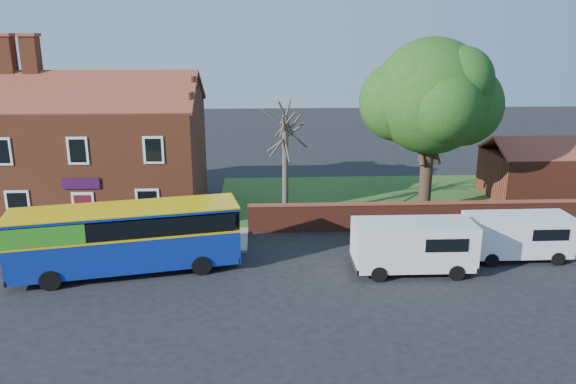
{
  "coord_description": "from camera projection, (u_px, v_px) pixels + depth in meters",
  "views": [
    {
      "loc": [
        2.76,
        -22.38,
        10.66
      ],
      "look_at": [
        4.11,
        5.0,
        2.86
      ],
      "focal_mm": 35.0,
      "sensor_mm": 36.0,
      "label": 1
    }
  ],
  "objects": [
    {
      "name": "van_far",
      "position": [
        518.0,
        234.0,
        27.2
      ],
      "size": [
        5.02,
        2.12,
        2.2
      ],
      "rotation": [
        0.0,
        0.0,
        0.0
      ],
      "color": "white",
      "rests_on": "ground"
    },
    {
      "name": "outbuilding",
      "position": [
        550.0,
        174.0,
        37.37
      ],
      "size": [
        8.2,
        5.06,
        4.17
      ],
      "color": "maroon",
      "rests_on": "ground"
    },
    {
      "name": "shop_building",
      "position": [
        100.0,
        157.0,
        34.06
      ],
      "size": [
        12.3,
        8.13,
        10.5
      ],
      "color": "brown",
      "rests_on": "ground"
    },
    {
      "name": "bare_tree",
      "position": [
        285.0,
        163.0,
        32.38
      ],
      "size": [
        2.49,
        2.97,
        6.64
      ],
      "color": "#4C4238",
      "rests_on": "ground"
    },
    {
      "name": "boundary_wall",
      "position": [
        445.0,
        215.0,
        31.4
      ],
      "size": [
        22.0,
        0.38,
        1.6
      ],
      "color": "maroon",
      "rests_on": "ground"
    },
    {
      "name": "bus",
      "position": [
        119.0,
        236.0,
        25.45
      ],
      "size": [
        10.43,
        4.54,
        3.08
      ],
      "rotation": [
        0.0,
        0.0,
        0.2
      ],
      "color": "#0D2796",
      "rests_on": "ground"
    },
    {
      "name": "grass_strip",
      "position": [
        415.0,
        198.0,
        37.38
      ],
      "size": [
        26.0,
        12.0,
        0.04
      ],
      "primitive_type": "cube",
      "color": "#426B28",
      "rests_on": "ground"
    },
    {
      "name": "kerb",
      "position": [
        65.0,
        255.0,
        27.78
      ],
      "size": [
        18.0,
        0.15,
        0.14
      ],
      "primitive_type": "cube",
      "color": "slate",
      "rests_on": "ground"
    },
    {
      "name": "ground",
      "position": [
        199.0,
        288.0,
        24.28
      ],
      "size": [
        120.0,
        120.0,
        0.0
      ],
      "primitive_type": "plane",
      "color": "black",
      "rests_on": "ground"
    },
    {
      "name": "large_tree",
      "position": [
        432.0,
        100.0,
        33.06
      ],
      "size": [
        8.59,
        6.79,
        10.48
      ],
      "color": "black",
      "rests_on": "ground"
    },
    {
      "name": "van_near",
      "position": [
        413.0,
        244.0,
        25.64
      ],
      "size": [
        5.47,
        2.3,
        2.4
      ],
      "rotation": [
        0.0,
        0.0,
        -0.01
      ],
      "color": "white",
      "rests_on": "ground"
    },
    {
      "name": "pavement",
      "position": [
        76.0,
        242.0,
        29.46
      ],
      "size": [
        18.0,
        3.5,
        0.12
      ],
      "primitive_type": "cube",
      "color": "gray",
      "rests_on": "ground"
    }
  ]
}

